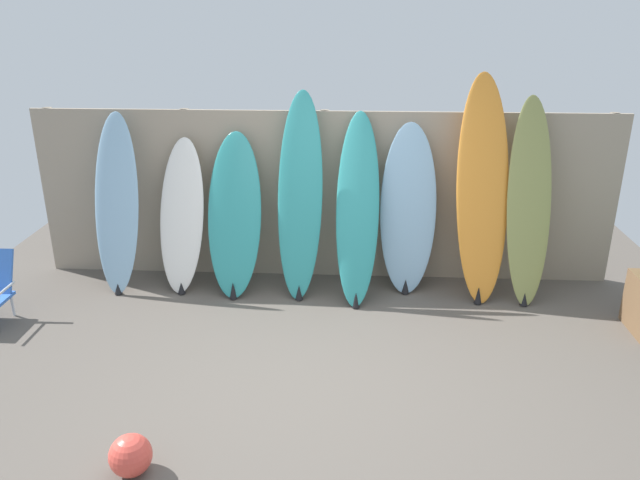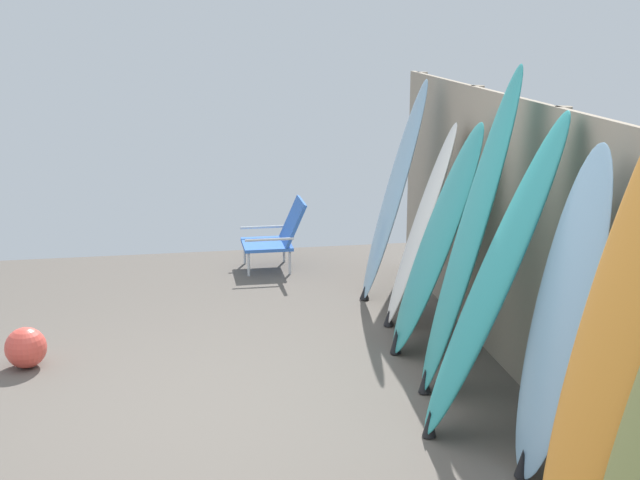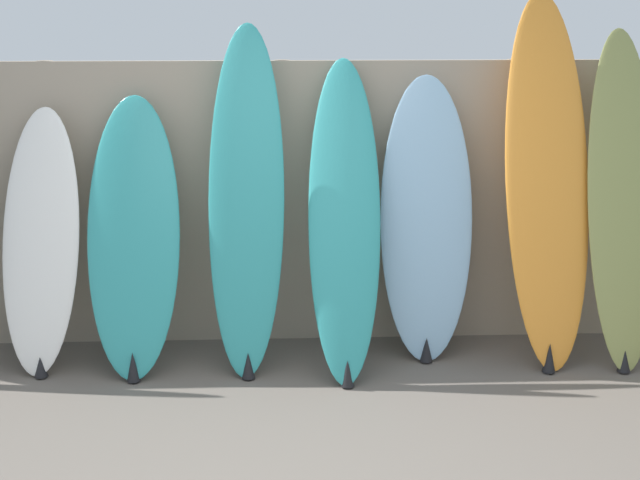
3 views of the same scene
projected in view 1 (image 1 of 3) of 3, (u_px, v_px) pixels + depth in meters
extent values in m
plane|color=#5B544C|center=(312.00, 375.00, 5.06)|extent=(7.68, 7.68, 0.00)
cube|color=gray|center=(324.00, 196.00, 6.59)|extent=(6.08, 0.04, 1.80)
cylinder|color=gray|center=(60.00, 191.00, 6.77)|extent=(0.10, 0.10, 1.80)
cylinder|color=gray|center=(191.00, 193.00, 6.70)|extent=(0.10, 0.10, 1.80)
cylinder|color=gray|center=(324.00, 195.00, 6.63)|extent=(0.10, 0.10, 1.80)
cylinder|color=gray|center=(461.00, 197.00, 6.55)|extent=(0.10, 0.10, 1.80)
cylinder|color=gray|center=(601.00, 200.00, 6.48)|extent=(0.10, 0.10, 1.80)
ellipsoid|color=#8CB7D6|center=(117.00, 204.00, 6.33)|extent=(0.47, 0.56, 1.81)
cone|color=black|center=(118.00, 289.00, 6.42)|extent=(0.08, 0.08, 0.11)
ellipsoid|color=white|center=(182.00, 216.00, 6.38)|extent=(0.53, 0.60, 1.55)
cone|color=black|center=(181.00, 288.00, 6.42)|extent=(0.08, 0.08, 0.12)
ellipsoid|color=teal|center=(235.00, 215.00, 6.30)|extent=(0.55, 0.64, 1.62)
cone|color=black|center=(233.00, 290.00, 6.30)|extent=(0.08, 0.08, 0.18)
ellipsoid|color=teal|center=(300.00, 197.00, 6.18)|extent=(0.49, 0.62, 2.04)
cone|color=black|center=(299.00, 292.00, 6.29)|extent=(0.08, 0.08, 0.16)
ellipsoid|color=teal|center=(358.00, 209.00, 6.14)|extent=(0.45, 0.81, 1.84)
cone|color=black|center=(356.00, 300.00, 6.13)|extent=(0.08, 0.08, 0.16)
ellipsoid|color=#8CB7D6|center=(408.00, 210.00, 6.28)|extent=(0.57, 0.37, 1.73)
cone|color=black|center=(405.00, 286.00, 6.42)|extent=(0.08, 0.08, 0.15)
ellipsoid|color=orange|center=(483.00, 190.00, 6.09)|extent=(0.59, 0.70, 2.21)
cone|color=black|center=(478.00, 295.00, 6.20)|extent=(0.08, 0.08, 0.18)
ellipsoid|color=olive|center=(529.00, 202.00, 6.07)|extent=(0.45, 0.61, 2.00)
cone|color=black|center=(524.00, 299.00, 6.17)|extent=(0.08, 0.08, 0.13)
cylinder|color=silver|center=(13.00, 305.00, 5.97)|extent=(0.02, 0.02, 0.22)
cylinder|color=silver|center=(2.00, 292.00, 5.71)|extent=(0.02, 0.44, 0.02)
sphere|color=#E54C3F|center=(131.00, 455.00, 3.97)|extent=(0.28, 0.28, 0.28)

